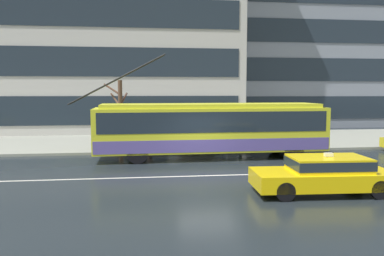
{
  "coord_description": "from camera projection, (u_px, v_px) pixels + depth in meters",
  "views": [
    {
      "loc": [
        -2.77,
        -16.78,
        3.5
      ],
      "look_at": [
        -0.27,
        3.03,
        1.56
      ],
      "focal_mm": 36.62,
      "sensor_mm": 36.0,
      "label": 1
    }
  ],
  "objects": [
    {
      "name": "ground_plane",
      "position": [
        207.0,
        170.0,
        17.26
      ],
      "size": [
        160.0,
        160.0,
        0.0
      ],
      "primitive_type": "plane",
      "color": "#1F272C"
    },
    {
      "name": "pedestrian_at_shelter",
      "position": [
        241.0,
        120.0,
        23.28
      ],
      "size": [
        1.37,
        1.37,
        2.01
      ],
      "color": "#1B2A2E",
      "rests_on": "sidewalk_slab"
    },
    {
      "name": "street_tree_bare",
      "position": [
        120.0,
        111.0,
        22.67
      ],
      "size": [
        1.42,
        1.03,
        3.94
      ],
      "color": "brown",
      "rests_on": "sidewalk_slab"
    },
    {
      "name": "office_tower_corner_left",
      "position": [
        115.0,
        8.0,
        36.28
      ],
      "size": [
        21.14,
        16.25,
        22.13
      ],
      "color": "#B9B6B1",
      "rests_on": "ground_plane"
    },
    {
      "name": "sidewalk_slab",
      "position": [
        184.0,
        140.0,
        26.76
      ],
      "size": [
        80.0,
        10.0,
        0.14
      ],
      "primitive_type": "cube",
      "color": "gray",
      "rests_on": "ground_plane"
    },
    {
      "name": "lane_centre_line",
      "position": [
        211.0,
        176.0,
        16.07
      ],
      "size": [
        72.0,
        0.14,
        0.01
      ],
      "primitive_type": "cube",
      "color": "silver",
      "rests_on": "ground_plane"
    },
    {
      "name": "bus_shelter",
      "position": [
        196.0,
        115.0,
        23.52
      ],
      "size": [
        3.69,
        1.88,
        2.43
      ],
      "color": "gray",
      "rests_on": "sidewalk_slab"
    },
    {
      "name": "trolleybus",
      "position": [
        211.0,
        128.0,
        20.19
      ],
      "size": [
        13.03,
        2.82,
        5.29
      ],
      "color": "yellow",
      "rests_on": "ground_plane"
    },
    {
      "name": "pedestrian_walking_past",
      "position": [
        282.0,
        120.0,
        23.2
      ],
      "size": [
        1.36,
        1.36,
        1.97
      ],
      "color": "black",
      "rests_on": "sidewalk_slab"
    },
    {
      "name": "taxi_oncoming_near",
      "position": [
        325.0,
        173.0,
        13.23
      ],
      "size": [
        4.77,
        2.05,
        1.39
      ],
      "color": "yellow",
      "rests_on": "ground_plane"
    },
    {
      "name": "pedestrian_approaching_curb",
      "position": [
        151.0,
        120.0,
        23.63
      ],
      "size": [
        1.03,
        1.03,
        1.98
      ],
      "color": "#50403F",
      "rests_on": "sidewalk_slab"
    }
  ]
}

